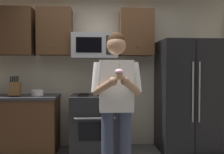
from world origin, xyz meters
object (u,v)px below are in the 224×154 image
(oven_range, at_px, (95,123))
(cupcake, at_px, (119,74))
(microwave, at_px, (95,46))
(bowl_large_white, at_px, (37,93))
(refrigerator, at_px, (186,96))
(person, at_px, (116,99))
(knife_block, at_px, (15,89))

(oven_range, distance_m, cupcake, 1.71)
(oven_range, height_order, microwave, microwave)
(oven_range, xyz_separation_m, microwave, (0.00, 0.12, 1.26))
(oven_range, relative_size, microwave, 1.26)
(bowl_large_white, bearing_deg, cupcake, -51.93)
(microwave, distance_m, refrigerator, 1.72)
(bowl_large_white, distance_m, person, 1.62)
(microwave, relative_size, person, 0.42)
(microwave, bearing_deg, oven_range, -90.02)
(knife_block, height_order, cupcake, cupcake)
(microwave, height_order, refrigerator, microwave)
(microwave, xyz_separation_m, bowl_large_white, (-0.90, -0.13, -0.75))
(knife_block, relative_size, bowl_large_white, 1.66)
(bowl_large_white, distance_m, cupcake, 1.89)
(microwave, height_order, cupcake, microwave)
(knife_block, relative_size, cupcake, 1.84)
(cupcake, bearing_deg, bowl_large_white, 128.07)
(bowl_large_white, bearing_deg, refrigerator, -0.74)
(cupcake, bearing_deg, knife_block, 135.82)
(knife_block, height_order, bowl_large_white, knife_block)
(microwave, distance_m, cupcake, 1.67)
(refrigerator, distance_m, person, 1.68)
(oven_range, relative_size, bowl_large_white, 4.84)
(oven_range, relative_size, refrigerator, 0.52)
(microwave, relative_size, cupcake, 4.26)
(microwave, bearing_deg, person, -79.04)
(person, bearing_deg, refrigerator, 41.47)
(refrigerator, relative_size, cupcake, 10.35)
(oven_range, distance_m, person, 1.29)
(knife_block, bearing_deg, oven_range, 1.36)
(oven_range, relative_size, cupcake, 5.36)
(knife_block, xyz_separation_m, cupcake, (1.49, -1.45, 0.26))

